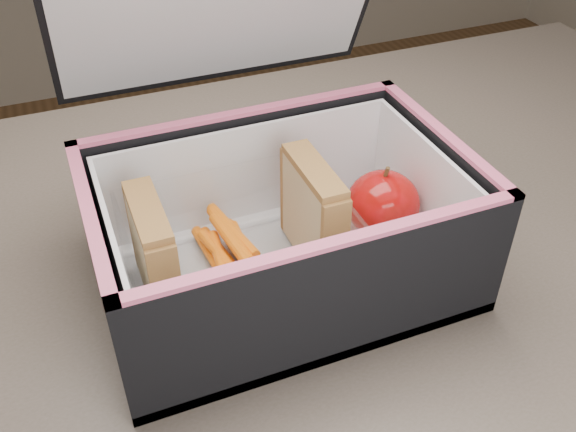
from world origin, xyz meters
name	(u,v)px	position (x,y,z in m)	size (l,w,h in m)	color
kitchen_table	(343,313)	(0.00, 0.00, 0.66)	(1.20, 0.80, 0.75)	brown
lunch_bag	(279,218)	(-0.08, -0.01, 0.82)	(0.32, 0.30, 0.30)	black
plastic_tub	(237,244)	(-0.12, -0.01, 0.80)	(0.18, 0.13, 0.08)	white
sandwich_left	(154,254)	(-0.19, -0.01, 0.82)	(0.02, 0.09, 0.10)	tan
sandwich_right	(313,213)	(-0.05, -0.01, 0.82)	(0.02, 0.09, 0.10)	tan
carrot_sticks	(229,249)	(-0.12, 0.00, 0.79)	(0.04, 0.11, 0.03)	orange
paper_napkin	(374,235)	(0.02, -0.01, 0.77)	(0.08, 0.08, 0.01)	white
red_apple	(383,204)	(0.03, -0.01, 0.80)	(0.09, 0.09, 0.07)	maroon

